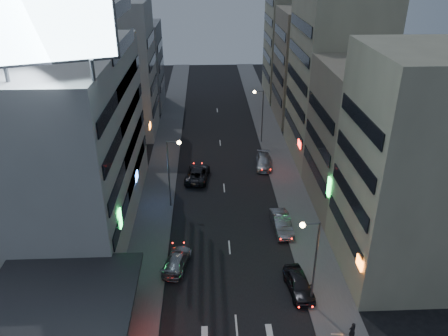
{
  "coord_description": "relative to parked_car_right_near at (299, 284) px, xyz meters",
  "views": [
    {
      "loc": [
        -2.05,
        -20.94,
        26.41
      ],
      "look_at": [
        -0.3,
        19.36,
        6.1
      ],
      "focal_mm": 35.0,
      "sensor_mm": 36.0,
      "label": 1
    }
  ],
  "objects": [
    {
      "name": "sidewalk_left",
      "position": [
        -13.6,
        22.38,
        -0.73
      ],
      "size": [
        4.0,
        120.0,
        0.12
      ],
      "primitive_type": "cube",
      "color": "#4C4C4F",
      "rests_on": "ground"
    },
    {
      "name": "sidewalk_right",
      "position": [
        2.4,
        22.38,
        -0.73
      ],
      "size": [
        4.0,
        120.0,
        0.12
      ],
      "primitive_type": "cube",
      "color": "#4C4C4F",
      "rests_on": "ground"
    },
    {
      "name": "food_court",
      "position": [
        -19.5,
        -5.62,
        1.19
      ],
      "size": [
        11.0,
        13.0,
        3.88
      ],
      "color": "#AEA888",
      "rests_on": "ground"
    },
    {
      "name": "white_building",
      "position": [
        -22.6,
        12.38,
        8.21
      ],
      "size": [
        14.0,
        24.0,
        18.0
      ],
      "primitive_type": "cube",
      "color": "#ABAAA6",
      "rests_on": "ground"
    },
    {
      "name": "shophouse_near",
      "position": [
        9.4,
        2.88,
        9.21
      ],
      "size": [
        10.0,
        11.0,
        20.0
      ],
      "primitive_type": "cube",
      "color": "#AEA888",
      "rests_on": "ground"
    },
    {
      "name": "shophouse_mid",
      "position": [
        9.9,
        14.38,
        7.21
      ],
      "size": [
        11.0,
        12.0,
        16.0
      ],
      "primitive_type": "cube",
      "color": "gray",
      "rests_on": "ground"
    },
    {
      "name": "shophouse_far",
      "position": [
        9.4,
        27.38,
        10.21
      ],
      "size": [
        10.0,
        14.0,
        22.0
      ],
      "primitive_type": "cube",
      "color": "#AEA888",
      "rests_on": "ground"
    },
    {
      "name": "far_left_a",
      "position": [
        -21.1,
        37.38,
        9.21
      ],
      "size": [
        11.0,
        10.0,
        20.0
      ],
      "primitive_type": "cube",
      "color": "#ABAAA6",
      "rests_on": "ground"
    },
    {
      "name": "far_left_b",
      "position": [
        -21.6,
        50.38,
        6.71
      ],
      "size": [
        12.0,
        10.0,
        15.0
      ],
      "primitive_type": "cube",
      "color": "gray",
      "rests_on": "ground"
    },
    {
      "name": "far_right_a",
      "position": [
        9.9,
        42.38,
        8.21
      ],
      "size": [
        11.0,
        12.0,
        18.0
      ],
      "primitive_type": "cube",
      "color": "gray",
      "rests_on": "ground"
    },
    {
      "name": "far_right_b",
      "position": [
        10.4,
        56.38,
        11.21
      ],
      "size": [
        12.0,
        12.0,
        24.0
      ],
      "primitive_type": "cube",
      "color": "#AEA888",
      "rests_on": "ground"
    },
    {
      "name": "billboard",
      "position": [
        -18.59,
        2.35,
        20.87
      ],
      "size": [
        9.52,
        3.75,
        6.2
      ],
      "rotation": [
        0.0,
        0.0,
        0.35
      ],
      "color": "#595B60",
      "rests_on": "white_building"
    },
    {
      "name": "street_lamp_right_near",
      "position": [
        0.3,
        -1.62,
        4.57
      ],
      "size": [
        1.6,
        0.44,
        8.02
      ],
      "color": "#595B60",
      "rests_on": "sidewalk_right"
    },
    {
      "name": "street_lamp_left",
      "position": [
        -11.5,
        14.38,
        4.57
      ],
      "size": [
        1.6,
        0.44,
        8.02
      ],
      "color": "#595B60",
      "rests_on": "sidewalk_left"
    },
    {
      "name": "street_lamp_right_far",
      "position": [
        0.3,
        32.38,
        4.57
      ],
      "size": [
        1.6,
        0.44,
        8.02
      ],
      "color": "#595B60",
      "rests_on": "sidewalk_right"
    },
    {
      "name": "parked_car_right_near",
      "position": [
        0.0,
        0.0,
        0.0
      ],
      "size": [
        2.37,
        4.84,
        1.59
      ],
      "primitive_type": "imported",
      "rotation": [
        0.0,
        0.0,
        0.11
      ],
      "color": "#242429",
      "rests_on": "ground"
    },
    {
      "name": "parked_car_right_mid",
      "position": [
        0.0,
        9.21,
        0.02
      ],
      "size": [
        1.99,
        5.02,
        1.62
      ],
      "primitive_type": "imported",
      "rotation": [
        0.0,
        0.0,
        0.05
      ],
      "color": "gray",
      "rests_on": "ground"
    },
    {
      "name": "parked_car_left",
      "position": [
        -8.88,
        20.92,
        0.01
      ],
      "size": [
        3.43,
        6.11,
        1.61
      ],
      "primitive_type": "imported",
      "rotation": [
        0.0,
        0.0,
        3.01
      ],
      "color": "black",
      "rests_on": "ground"
    },
    {
      "name": "parked_car_right_far",
      "position": [
        0.0,
        24.03,
        -0.07
      ],
      "size": [
        2.51,
        5.18,
        1.45
      ],
      "primitive_type": "imported",
      "rotation": [
        0.0,
        0.0,
        -0.1
      ],
      "color": "#A5A8AD",
      "rests_on": "ground"
    },
    {
      "name": "road_car_silver",
      "position": [
        -10.6,
        3.68,
        -0.08
      ],
      "size": [
        3.04,
        5.24,
        1.43
      ],
      "primitive_type": "imported",
      "rotation": [
        0.0,
        0.0,
        2.92
      ],
      "color": "#93969A",
      "rests_on": "ground"
    },
    {
      "name": "person",
      "position": [
        2.94,
        -5.39,
        0.1
      ],
      "size": [
        0.64,
        0.5,
        1.54
      ],
      "primitive_type": "imported",
      "rotation": [
        0.0,
        0.0,
        3.41
      ],
      "color": "black",
      "rests_on": "sidewalk_right"
    },
    {
      "name": "scooter_silver_b",
      "position": [
        2.51,
        -4.93,
        -0.19
      ],
      "size": [
        0.72,
        1.65,
        0.97
      ],
      "primitive_type": null,
      "rotation": [
        0.0,
        0.0,
        1.45
      ],
      "color": "#B8BBC1",
      "rests_on": "sidewalk_right"
    }
  ]
}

